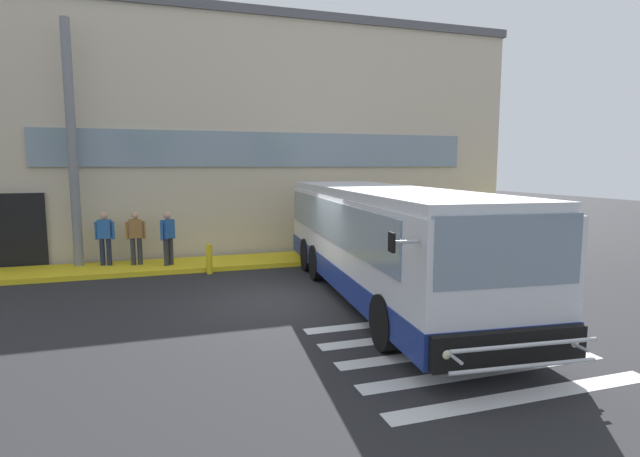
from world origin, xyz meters
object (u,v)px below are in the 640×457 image
(entry_support_column, at_px, (72,145))
(passenger_near_column, at_px, (105,236))
(passenger_at_curb_edge, at_px, (168,236))
(bus_main_foreground, at_px, (382,243))
(safety_bollard_yellow, at_px, (209,259))
(passenger_by_doorway, at_px, (136,235))

(entry_support_column, xyz_separation_m, passenger_near_column, (0.80, -0.25, -2.78))
(entry_support_column, height_order, passenger_at_curb_edge, entry_support_column)
(bus_main_foreground, bearing_deg, safety_bollard_yellow, 133.47)
(passenger_near_column, distance_m, safety_bollard_yellow, 3.44)
(entry_support_column, xyz_separation_m, passenger_by_doorway, (1.71, -0.44, -2.78))
(bus_main_foreground, relative_size, safety_bollard_yellow, 12.52)
(passenger_near_column, xyz_separation_m, passenger_at_curb_edge, (1.86, -0.57, 0.00))
(entry_support_column, height_order, safety_bollard_yellow, entry_support_column)
(entry_support_column, height_order, passenger_near_column, entry_support_column)
(passenger_near_column, distance_m, passenger_at_curb_edge, 1.94)
(entry_support_column, distance_m, passenger_at_curb_edge, 3.93)
(safety_bollard_yellow, bearing_deg, bus_main_foreground, -46.53)
(passenger_at_curb_edge, bearing_deg, passenger_near_column, 162.82)
(entry_support_column, relative_size, bus_main_foreground, 0.66)
(safety_bollard_yellow, bearing_deg, passenger_near_column, 152.70)
(bus_main_foreground, height_order, passenger_at_curb_edge, bus_main_foreground)
(bus_main_foreground, relative_size, passenger_near_column, 6.73)
(bus_main_foreground, xyz_separation_m, passenger_by_doorway, (-5.90, 5.37, -0.25))
(passenger_near_column, bearing_deg, passenger_by_doorway, -11.80)
(bus_main_foreground, height_order, passenger_by_doorway, bus_main_foreground)
(passenger_by_doorway, relative_size, safety_bollard_yellow, 1.86)
(passenger_near_column, bearing_deg, passenger_at_curb_edge, -17.18)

